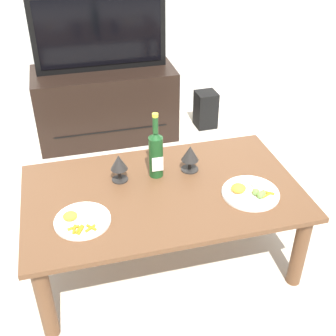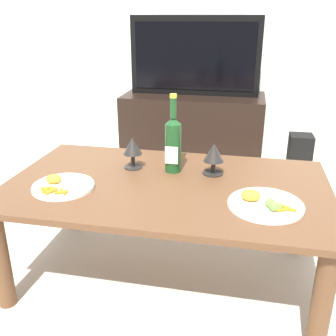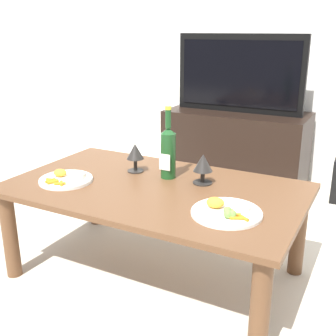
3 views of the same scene
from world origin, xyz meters
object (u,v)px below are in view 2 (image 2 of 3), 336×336
object	(u,v)px
floor_speaker	(300,154)
goblet_right	(214,154)
dining_table	(167,198)
tv_stand	(193,130)
goblet_left	(133,148)
wine_bottle	(172,142)
dinner_plate_right	(265,203)
tv_screen	(195,56)
dinner_plate_left	(63,185)

from	to	relation	value
floor_speaker	goblet_right	bearing A→B (deg)	-114.90
dining_table	goblet_right	world-z (taller)	goblet_right
tv_stand	goblet_left	size ratio (longest dim) A/B	7.23
goblet_left	goblet_right	size ratio (longest dim) A/B	1.03
floor_speaker	wine_bottle	world-z (taller)	wine_bottle
dinner_plate_right	tv_screen	bearing A→B (deg)	107.42
tv_stand	goblet_right	world-z (taller)	goblet_right
tv_stand	goblet_right	distance (m)	1.33
dining_table	dinner_plate_left	world-z (taller)	dinner_plate_left
tv_stand	floor_speaker	bearing A→B (deg)	-3.17
tv_stand	dinner_plate_left	world-z (taller)	tv_stand
tv_stand	dinner_plate_right	distance (m)	1.63
wine_bottle	goblet_left	size ratio (longest dim) A/B	2.40
floor_speaker	dinner_plate_right	world-z (taller)	dinner_plate_right
tv_screen	dinner_plate_left	size ratio (longest dim) A/B	3.79
tv_stand	wine_bottle	bearing A→B (deg)	-85.98
tv_screen	dinner_plate_right	bearing A→B (deg)	-72.58
tv_stand	goblet_right	bearing A→B (deg)	-78.05
goblet_left	goblet_right	bearing A→B (deg)	0.00
wine_bottle	dinner_plate_right	xyz separation A→B (m)	(0.39, -0.27, -0.12)
dinner_plate_left	dinner_plate_right	xyz separation A→B (m)	(0.78, -0.00, 0.00)
tv_screen	goblet_right	world-z (taller)	tv_screen
goblet_right	dinner_plate_right	world-z (taller)	goblet_right
tv_stand	floor_speaker	xyz separation A→B (m)	(0.79, -0.04, -0.12)
tv_screen	goblet_left	world-z (taller)	tv_screen
dining_table	tv_stand	world-z (taller)	tv_stand
tv_screen	dinner_plate_right	distance (m)	1.65
goblet_right	dinner_plate_right	xyz separation A→B (m)	(0.21, -0.27, -0.08)
dining_table	goblet_left	distance (m)	0.28
wine_bottle	goblet_left	distance (m)	0.18
wine_bottle	goblet_left	world-z (taller)	wine_bottle
dining_table	dinner_plate_right	size ratio (longest dim) A/B	4.84
tv_screen	goblet_right	bearing A→B (deg)	-78.03
tv_stand	tv_screen	bearing A→B (deg)	-90.00
tv_screen	floor_speaker	xyz separation A→B (m)	(0.79, -0.04, -0.67)
goblet_left	dinner_plate_left	xyz separation A→B (m)	(-0.21, -0.27, -0.08)
dinner_plate_left	dinner_plate_right	size ratio (longest dim) A/B	0.90
tv_stand	dinner_plate_right	world-z (taller)	tv_stand
dining_table	floor_speaker	bearing A→B (deg)	62.95
goblet_left	dinner_plate_right	size ratio (longest dim) A/B	0.52
dinner_plate_left	wine_bottle	bearing A→B (deg)	34.51
dining_table	wine_bottle	world-z (taller)	wine_bottle
wine_bottle	goblet_left	xyz separation A→B (m)	(-0.18, 0.00, -0.04)
goblet_left	goblet_right	xyz separation A→B (m)	(0.36, 0.00, -0.01)
tv_screen	goblet_left	xyz separation A→B (m)	(-0.09, -1.27, -0.27)
floor_speaker	wine_bottle	distance (m)	1.48
goblet_left	dinner_plate_right	xyz separation A→B (m)	(0.57, -0.27, -0.08)
tv_stand	wine_bottle	world-z (taller)	wine_bottle
dinner_plate_right	dining_table	bearing A→B (deg)	160.81
dining_table	floor_speaker	xyz separation A→B (m)	(0.70, 1.36, -0.23)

